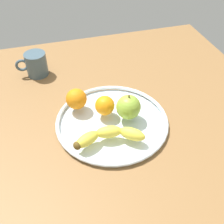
{
  "coord_description": "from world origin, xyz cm",
  "views": [
    {
      "loc": [
        16.26,
        56.93,
        59.48
      ],
      "look_at": [
        0.0,
        0.0,
        4.8
      ],
      "focal_mm": 43.61,
      "sensor_mm": 36.0,
      "label": 1
    }
  ],
  "objects_px": {
    "banana": "(108,135)",
    "orange_back_left": "(76,99)",
    "orange_front_left": "(105,105)",
    "ambient_mug": "(36,64)",
    "fruit_bowl": "(112,121)",
    "apple": "(129,108)"
  },
  "relations": [
    {
      "from": "orange_back_left",
      "to": "apple",
      "type": "bearing_deg",
      "value": 148.4
    },
    {
      "from": "fruit_bowl",
      "to": "orange_back_left",
      "type": "bearing_deg",
      "value": -43.08
    },
    {
      "from": "banana",
      "to": "ambient_mug",
      "type": "bearing_deg",
      "value": -61.05
    },
    {
      "from": "orange_back_left",
      "to": "ambient_mug",
      "type": "relative_size",
      "value": 0.58
    },
    {
      "from": "banana",
      "to": "apple",
      "type": "xyz_separation_m",
      "value": [
        -0.08,
        -0.07,
        0.02
      ]
    },
    {
      "from": "banana",
      "to": "orange_front_left",
      "type": "distance_m",
      "value": 0.11
    },
    {
      "from": "banana",
      "to": "orange_front_left",
      "type": "relative_size",
      "value": 3.49
    },
    {
      "from": "orange_back_left",
      "to": "ambient_mug",
      "type": "distance_m",
      "value": 0.27
    },
    {
      "from": "fruit_bowl",
      "to": "orange_front_left",
      "type": "bearing_deg",
      "value": -68.81
    },
    {
      "from": "ambient_mug",
      "to": "fruit_bowl",
      "type": "bearing_deg",
      "value": 120.85
    },
    {
      "from": "banana",
      "to": "apple",
      "type": "relative_size",
      "value": 2.55
    },
    {
      "from": "fruit_bowl",
      "to": "apple",
      "type": "relative_size",
      "value": 4.16
    },
    {
      "from": "apple",
      "to": "ambient_mug",
      "type": "relative_size",
      "value": 0.72
    },
    {
      "from": "orange_front_left",
      "to": "orange_back_left",
      "type": "bearing_deg",
      "value": -33.35
    },
    {
      "from": "banana",
      "to": "orange_back_left",
      "type": "relative_size",
      "value": 3.21
    },
    {
      "from": "fruit_bowl",
      "to": "orange_front_left",
      "type": "xyz_separation_m",
      "value": [
        0.01,
        -0.03,
        0.04
      ]
    },
    {
      "from": "fruit_bowl",
      "to": "banana",
      "type": "relative_size",
      "value": 1.63
    },
    {
      "from": "orange_back_left",
      "to": "orange_front_left",
      "type": "bearing_deg",
      "value": 146.65
    },
    {
      "from": "orange_back_left",
      "to": "fruit_bowl",
      "type": "bearing_deg",
      "value": 136.92
    },
    {
      "from": "ambient_mug",
      "to": "apple",
      "type": "bearing_deg",
      "value": 126.75
    },
    {
      "from": "fruit_bowl",
      "to": "ambient_mug",
      "type": "relative_size",
      "value": 3.01
    },
    {
      "from": "fruit_bowl",
      "to": "banana",
      "type": "distance_m",
      "value": 0.09
    }
  ]
}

